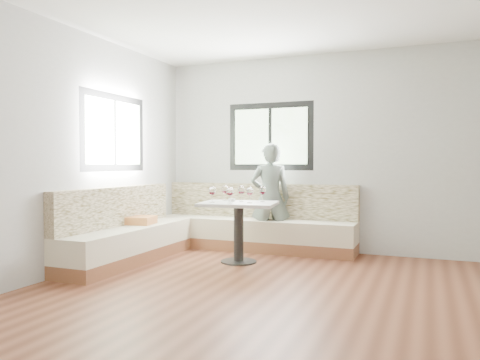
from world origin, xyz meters
name	(u,v)px	position (x,y,z in m)	size (l,w,h in m)	color
room	(272,146)	(-0.08, 0.08, 1.41)	(5.01, 5.01, 2.81)	brown
banquette	(203,230)	(-1.59, 1.63, 0.33)	(2.90, 2.80, 0.95)	brown
table	(239,217)	(-0.94, 1.35, 0.57)	(1.03, 0.85, 0.76)	black
person	(270,198)	(-0.80, 2.19, 0.77)	(0.56, 0.37, 1.53)	#555F57
olive_ramekin	(232,200)	(-1.07, 1.44, 0.78)	(0.09, 0.09, 0.04)	white
wine_glass_a	(212,191)	(-1.22, 1.18, 0.90)	(0.09, 0.09, 0.20)	white
wine_glass_b	(230,192)	(-0.98, 1.17, 0.90)	(0.09, 0.09, 0.20)	white
wine_glass_c	(250,192)	(-0.76, 1.27, 0.90)	(0.09, 0.09, 0.20)	white
wine_glass_d	(241,191)	(-0.95, 1.46, 0.90)	(0.09, 0.09, 0.20)	white
wine_glass_e	(263,191)	(-0.67, 1.50, 0.90)	(0.09, 0.09, 0.20)	white
wine_glass_f	(225,190)	(-1.19, 1.48, 0.90)	(0.09, 0.09, 0.20)	white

